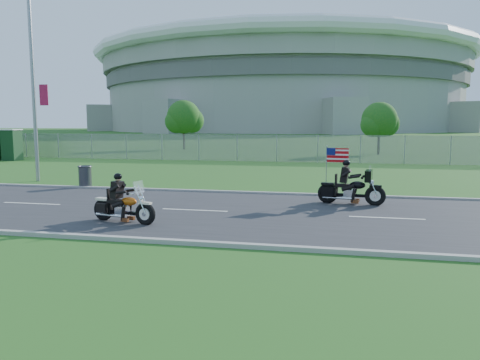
% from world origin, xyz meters
% --- Properties ---
extents(ground, '(420.00, 420.00, 0.00)m').
position_xyz_m(ground, '(0.00, 0.00, 0.00)').
color(ground, '#1E4716').
rests_on(ground, ground).
extents(road, '(120.00, 8.00, 0.04)m').
position_xyz_m(road, '(0.00, 0.00, 0.02)').
color(road, '#28282B').
rests_on(road, ground).
extents(curb_north, '(120.00, 0.18, 0.12)m').
position_xyz_m(curb_north, '(0.00, 4.05, 0.05)').
color(curb_north, '#9E9B93').
rests_on(curb_north, ground).
extents(curb_south, '(120.00, 0.18, 0.12)m').
position_xyz_m(curb_south, '(0.00, -4.05, 0.05)').
color(curb_south, '#9E9B93').
rests_on(curb_south, ground).
extents(fence, '(60.00, 0.03, 2.00)m').
position_xyz_m(fence, '(-5.00, 20.00, 1.00)').
color(fence, gray).
rests_on(fence, ground).
extents(stadium, '(140.40, 140.40, 29.20)m').
position_xyz_m(stadium, '(-20.00, 170.00, 15.58)').
color(stadium, '#A3A099').
rests_on(stadium, ground).
extents(streetlight, '(0.90, 2.46, 10.00)m').
position_xyz_m(streetlight, '(-11.98, 6.22, 5.64)').
color(streetlight, gray).
rests_on(streetlight, ground).
extents(porta_toilet_a, '(1.10, 1.10, 2.30)m').
position_xyz_m(porta_toilet_a, '(-22.00, 17.00, 1.15)').
color(porta_toilet_a, '#103317').
rests_on(porta_toilet_a, ground).
extents(tree_fence_near, '(3.52, 3.28, 4.75)m').
position_xyz_m(tree_fence_near, '(6.04, 30.04, 2.97)').
color(tree_fence_near, '#382316').
rests_on(tree_fence_near, ground).
extents(tree_fence_mid, '(3.96, 3.69, 5.30)m').
position_xyz_m(tree_fence_mid, '(-13.95, 34.04, 3.30)').
color(tree_fence_mid, '#382316').
rests_on(tree_fence_mid, ground).
extents(motorcycle_lead, '(2.13, 0.83, 1.45)m').
position_xyz_m(motorcycle_lead, '(-3.46, -2.17, 0.46)').
color(motorcycle_lead, black).
rests_on(motorcycle_lead, ground).
extents(motorcycle_follow, '(2.35, 0.87, 1.97)m').
position_xyz_m(motorcycle_follow, '(2.99, 2.31, 0.54)').
color(motorcycle_follow, black).
rests_on(motorcycle_follow, ground).
extents(trash_can, '(0.71, 0.71, 0.95)m').
position_xyz_m(trash_can, '(-8.43, 4.30, 0.48)').
color(trash_can, '#404046').
rests_on(trash_can, ground).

